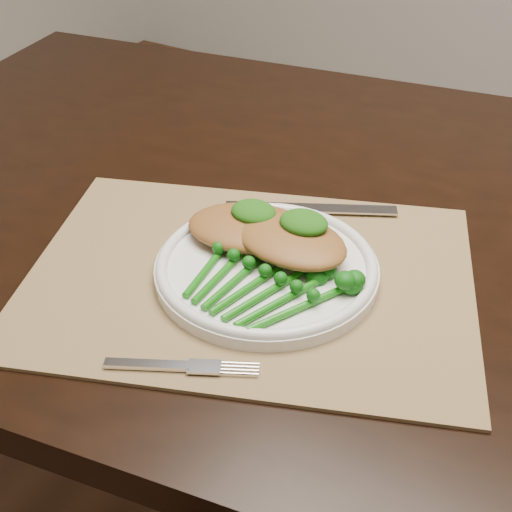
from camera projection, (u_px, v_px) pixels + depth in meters
The scene contains 10 objects.
dining_table at pixel (363, 421), 1.11m from camera, with size 1.72×1.15×0.75m.
placemat at pixel (250, 277), 0.79m from camera, with size 0.49×0.36×0.00m, color olive.
dinner_plate at pixel (267, 267), 0.79m from camera, with size 0.25×0.25×0.02m.
knife at pixel (294, 208), 0.90m from camera, with size 0.20×0.12×0.01m.
fork at pixel (192, 367), 0.67m from camera, with size 0.14×0.08×0.00m.
chicken_fillet_left at pixel (249, 227), 0.82m from camera, with size 0.14×0.10×0.03m, color #905D2A.
chicken_fillet_right at pixel (290, 239), 0.79m from camera, with size 0.14×0.10×0.03m, color #905D2A.
pesto_dollop_left at pixel (254, 212), 0.82m from camera, with size 0.05×0.05×0.02m, color #124509.
pesto_dollop_right at pixel (304, 223), 0.79m from camera, with size 0.06×0.05×0.02m, color #124509.
broccolini_bundle at pixel (253, 285), 0.75m from camera, with size 0.16×0.18×0.04m.
Camera 1 is at (0.31, -0.76, 1.24)m, focal length 50.00 mm.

